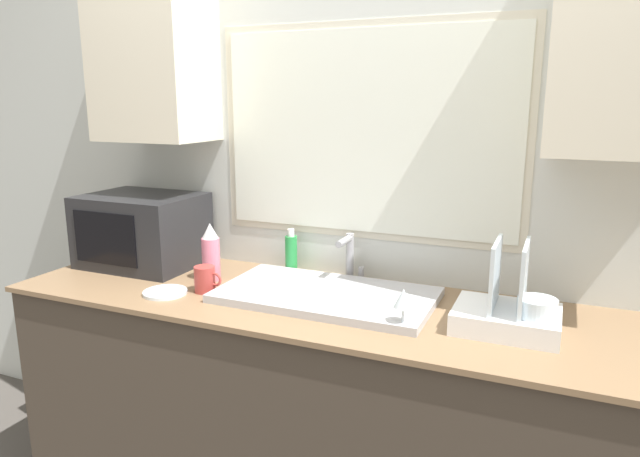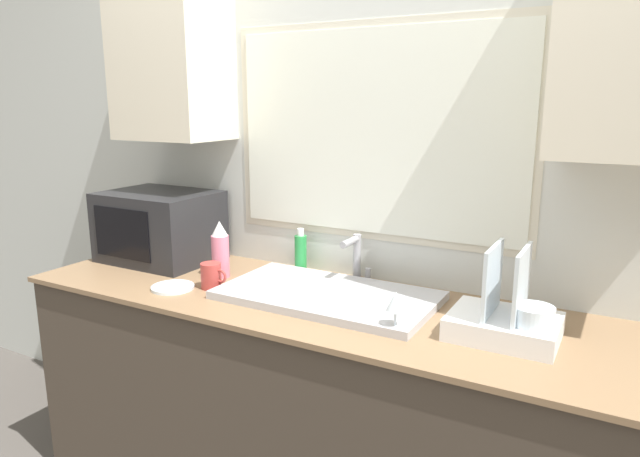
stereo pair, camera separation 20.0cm
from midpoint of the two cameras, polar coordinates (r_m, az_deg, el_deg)
name	(u,v)px [view 2 (the right image)]	position (r m, az deg, el deg)	size (l,w,h in m)	color
countertop	(333,416)	(2.29, 3.96, -18.25)	(2.52, 0.70, 0.92)	#42382D
wall_back	(373,158)	(2.28, 7.89, 6.99)	(6.00, 0.38, 2.60)	silver
sink_basin	(328,295)	(2.12, 3.48, -6.71)	(0.79, 0.44, 0.03)	#B2B2B7
faucet	(356,255)	(2.29, 6.14, -2.69)	(0.08, 0.14, 0.19)	#99999E
microwave	(160,226)	(2.67, -13.69, 0.20)	(0.49, 0.38, 0.32)	#232326
dish_rack	(507,319)	(1.90, 21.16, -8.49)	(0.33, 0.26, 0.29)	white
spray_bottle	(220,250)	(2.37, -7.58, -2.19)	(0.07, 0.07, 0.24)	#D8728C
soap_bottle	(301,253)	(2.43, 0.41, -2.46)	(0.05, 0.05, 0.19)	#268C3F
mug_near_sink	(211,276)	(2.25, -8.32, -4.73)	(0.11, 0.08, 0.10)	#A53833
wine_glass	(396,303)	(1.81, 10.76, -7.39)	(0.06, 0.06, 0.14)	silver
small_plate	(173,287)	(2.28, -12.10, -5.81)	(0.17, 0.17, 0.01)	silver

